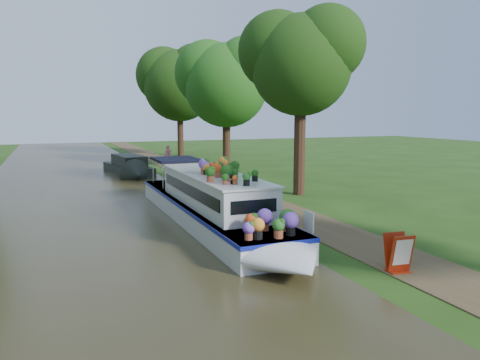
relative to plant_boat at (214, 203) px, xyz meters
name	(u,v)px	position (x,y,z in m)	size (l,w,h in m)	color
ground	(253,212)	(2.25, 1.71, -0.85)	(100.00, 100.00, 0.00)	#1D3D0F
canal_water	(99,225)	(-3.75, 1.71, -0.84)	(10.00, 100.00, 0.02)	#2D2813
towpath	(279,210)	(3.45, 1.71, -0.84)	(2.20, 100.00, 0.03)	#463720
plant_boat	(214,203)	(0.00, 0.00, 0.00)	(2.29, 13.52, 2.25)	silver
tree_near_overhang	(300,57)	(6.04, 4.77, 5.75)	(5.52, 5.28, 8.99)	black
tree_near_mid	(226,79)	(6.73, 16.79, 5.58)	(6.90, 6.60, 9.40)	black
tree_near_far	(179,80)	(6.23, 27.80, 6.20)	(7.59, 7.26, 10.30)	black
second_boat	(129,167)	(-0.50, 15.53, -0.34)	(2.58, 6.72, 1.26)	black
sandwich_board	(399,255)	(2.70, -6.31, -0.39)	(0.63, 0.54, 0.97)	#9D210B
pedestrian_pink	(168,155)	(3.26, 20.25, -0.08)	(0.54, 0.35, 1.48)	#C04F90
verge_plant	(232,202)	(1.80, 2.94, -0.63)	(0.41, 0.35, 0.45)	#265F1C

